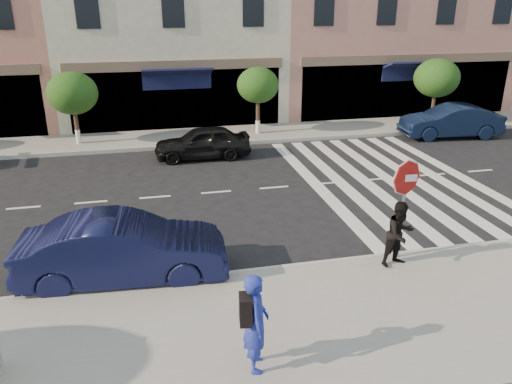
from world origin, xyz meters
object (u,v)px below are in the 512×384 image
walker (400,234)px  car_far_mid (202,142)px  photographer (256,322)px  stop_sign (406,187)px  car_near_mid (124,249)px  car_far_right (451,121)px

walker → car_far_mid: size_ratio=0.42×
photographer → car_far_mid: (0.67, 12.62, -0.39)m
photographer → walker: 4.84m
stop_sign → car_near_mid: size_ratio=0.54×
photographer → walker: photographer is taller
car_near_mid → car_far_mid: size_ratio=1.21×
car_far_right → photographer: bearing=-36.4°
stop_sign → photographer: size_ratio=1.40×
car_near_mid → car_far_mid: 9.38m
photographer → car_far_right: (12.25, 13.32, -0.29)m
walker → car_near_mid: size_ratio=0.34×
car_near_mid → car_far_right: size_ratio=1.01×
car_near_mid → car_far_mid: car_near_mid is taller
walker → car_far_mid: walker is taller
stop_sign → car_far_mid: bearing=114.5°
walker → stop_sign: bearing=43.2°
photographer → car_far_mid: size_ratio=0.47×
car_far_mid → car_far_right: bearing=94.1°
photographer → car_near_mid: (-2.22, 3.69, -0.28)m
stop_sign → car_near_mid: (-6.45, 0.67, -1.20)m
walker → car_far_mid: bearing=93.3°
photographer → car_far_right: size_ratio=0.39×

